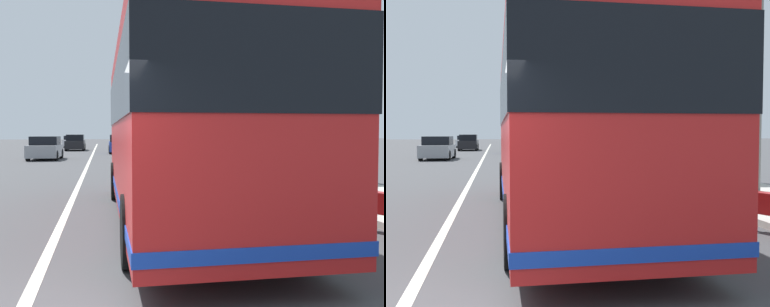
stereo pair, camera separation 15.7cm
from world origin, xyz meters
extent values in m
cube|color=#B2ADA3|center=(10.00, -7.73, 0.07)|extent=(110.00, 3.60, 0.14)
cube|color=silver|center=(10.00, 0.00, 0.00)|extent=(110.00, 0.16, 0.01)
cube|color=red|center=(5.32, -2.37, 1.90)|extent=(10.08, 2.59, 3.11)
cube|color=black|center=(5.32, -2.37, 2.54)|extent=(10.12, 2.63, 1.06)
cube|color=#193FB2|center=(5.32, -2.37, 0.60)|extent=(10.11, 2.62, 0.16)
cylinder|color=black|center=(8.54, -1.18, 0.50)|extent=(1.00, 0.30, 1.00)
cylinder|color=black|center=(8.55, -3.54, 0.50)|extent=(1.00, 0.30, 1.00)
cylinder|color=black|center=(2.10, -1.20, 0.50)|extent=(1.00, 0.30, 1.00)
cylinder|color=black|center=(2.11, -3.56, 0.50)|extent=(1.00, 0.30, 1.00)
cylinder|color=black|center=(3.90, -5.50, 0.30)|extent=(0.58, 0.31, 0.60)
cylinder|color=#4C4C51|center=(3.80, -5.54, 0.90)|extent=(0.06, 0.06, 0.70)
cube|color=navy|center=(35.41, -2.28, 0.58)|extent=(4.03, 1.88, 0.80)
cube|color=black|center=(35.19, -2.28, 1.27)|extent=(2.08, 1.73, 0.58)
cylinder|color=black|center=(36.74, -1.42, 0.32)|extent=(0.64, 0.22, 0.64)
cylinder|color=black|center=(36.74, -3.14, 0.32)|extent=(0.64, 0.22, 0.64)
cylinder|color=black|center=(34.08, -1.42, 0.32)|extent=(0.64, 0.22, 0.64)
cylinder|color=black|center=(34.08, -3.14, 0.32)|extent=(0.64, 0.22, 0.64)
cube|color=black|center=(42.36, 1.82, 0.57)|extent=(4.26, 1.77, 0.78)
cube|color=black|center=(42.29, 1.82, 1.25)|extent=(1.96, 1.62, 0.59)
cylinder|color=black|center=(40.96, 1.02, 0.32)|extent=(0.64, 0.22, 0.64)
cylinder|color=black|center=(40.96, 2.62, 0.32)|extent=(0.64, 0.22, 0.64)
cylinder|color=black|center=(43.77, 1.02, 0.32)|extent=(0.64, 0.22, 0.64)
cylinder|color=black|center=(43.77, 2.62, 0.32)|extent=(0.64, 0.22, 0.64)
cube|color=gray|center=(27.46, 2.89, 0.57)|extent=(4.06, 2.00, 0.78)
cube|color=black|center=(27.53, 2.89, 1.24)|extent=(2.15, 1.79, 0.56)
cylinder|color=black|center=(26.11, 2.08, 0.32)|extent=(0.65, 0.24, 0.64)
cylinder|color=black|center=(26.17, 3.79, 0.32)|extent=(0.65, 0.24, 0.64)
cylinder|color=black|center=(28.75, 1.99, 0.32)|extent=(0.65, 0.24, 0.64)
cylinder|color=black|center=(28.81, 3.70, 0.32)|extent=(0.65, 0.24, 0.64)
cube|color=silver|center=(51.50, 2.74, 0.54)|extent=(4.03, 1.95, 0.71)
cube|color=black|center=(51.48, 2.74, 1.12)|extent=(2.00, 1.69, 0.47)
cylinder|color=black|center=(50.16, 2.05, 0.32)|extent=(0.65, 0.26, 0.64)
cylinder|color=black|center=(50.26, 3.59, 0.32)|extent=(0.65, 0.26, 0.64)
cylinder|color=black|center=(52.75, 1.88, 0.32)|extent=(0.65, 0.26, 0.64)
cylinder|color=black|center=(52.84, 3.43, 0.32)|extent=(0.65, 0.26, 0.64)
cylinder|color=brown|center=(13.11, -7.28, 2.09)|extent=(0.33, 0.33, 4.17)
sphere|color=#286B2D|center=(13.11, -7.28, 5.03)|extent=(2.84, 2.84, 2.84)
cylinder|color=slate|center=(7.92, -8.22, 4.43)|extent=(0.25, 0.25, 8.86)
camera|label=1|loc=(-4.06, -0.83, 1.83)|focal=43.24mm
camera|label=2|loc=(-4.09, -0.98, 1.83)|focal=43.24mm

